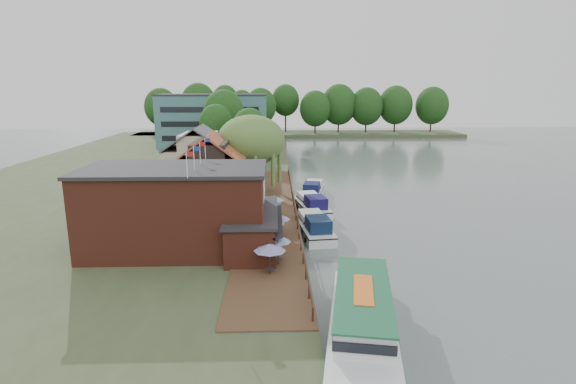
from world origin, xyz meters
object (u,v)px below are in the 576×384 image
object	(u,v)px
umbrella_4	(272,217)
tour_boat	(363,318)
cottage_c	(234,149)
cruiser_1	(312,203)
cruiser_2	(313,188)
pub	(200,208)
umbrella_3	(277,226)
cruiser_0	(314,224)
cottage_a	(211,170)
swan	(372,305)
umbrella_0	(270,259)
hotel_block	(214,120)
umbrella_5	(274,206)
cottage_b	(200,157)
umbrella_2	(273,231)
umbrella_1	(278,249)
willow	(251,156)

from	to	relation	value
umbrella_4	tour_boat	world-z (taller)	umbrella_4
cottage_c	cruiser_1	bearing A→B (deg)	-60.06
umbrella_4	cruiser_2	xyz separation A→B (m)	(5.59, 18.00, -1.16)
pub	umbrella_3	size ratio (longest dim) A/B	8.32
umbrella_3	cruiser_1	size ratio (longest dim) A/B	0.25
cruiser_0	cruiser_1	size ratio (longest dim) A/B	1.00
cottage_a	umbrella_4	bearing A→B (deg)	-53.83
cruiser_1	swan	distance (m)	24.46
swan	umbrella_0	bearing A→B (deg)	153.82
pub	cottage_c	bearing A→B (deg)	90.00
hotel_block	umbrella_5	distance (m)	63.43
pub	cottage_b	size ratio (longest dim) A/B	2.08
cottage_b	cottage_c	world-z (taller)	same
cottage_b	umbrella_0	size ratio (longest dim) A/B	3.92
hotel_block	cottage_c	world-z (taller)	hotel_block
umbrella_0	cruiser_2	bearing A→B (deg)	78.88
hotel_block	cruiser_0	world-z (taller)	hotel_block
umbrella_2	cruiser_1	size ratio (longest dim) A/B	0.24
cottage_b	cruiser_2	xyz separation A→B (m)	(15.78, -1.83, -4.12)
umbrella_4	cottage_c	bearing A→B (deg)	102.12
cottage_b	swan	distance (m)	38.66
umbrella_0	umbrella_1	distance (m)	2.06
cruiser_2	tour_boat	bearing A→B (deg)	-79.00
cruiser_1	umbrella_4	bearing A→B (deg)	-126.06
cruiser_2	umbrella_1	bearing A→B (deg)	-89.33
umbrella_0	umbrella_1	bearing A→B (deg)	71.92
cottage_c	willow	world-z (taller)	willow
pub	cottage_a	world-z (taller)	cottage_a
pub	umbrella_0	size ratio (longest dim) A/B	8.16
umbrella_2	cruiser_1	distance (m)	14.94
umbrella_1	cottage_c	bearing A→B (deg)	100.05
cottage_a	cruiser_0	world-z (taller)	cottage_a
cottage_b	swan	bearing A→B (deg)	-63.49
pub	swan	bearing A→B (deg)	-35.36
cruiser_0	swan	world-z (taller)	cruiser_0
hotel_block	swan	xyz separation A→B (m)	(21.11, -80.30, -6.93)
swan	cruiser_2	bearing A→B (deg)	92.35
willow	umbrella_4	world-z (taller)	willow
cottage_c	cottage_b	bearing A→B (deg)	-113.96
cottage_a	cruiser_0	distance (m)	14.94
pub	umbrella_2	xyz separation A→B (m)	(6.30, 0.87, -2.36)
hotel_block	umbrella_1	size ratio (longest dim) A/B	10.69
pub	cottage_c	world-z (taller)	cottage_c
cottage_c	cruiser_2	world-z (taller)	cottage_c
umbrella_5	cottage_b	bearing A→B (deg)	123.74
umbrella_3	cruiser_2	distance (m)	21.51
umbrella_5	umbrella_0	bearing A→B (deg)	-91.23
cruiser_1	swan	xyz separation A→B (m)	(2.19, -24.34, -0.96)
willow	umbrella_2	distance (m)	19.73
willow	umbrella_1	xyz separation A→B (m)	(3.21, -23.89, -3.93)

